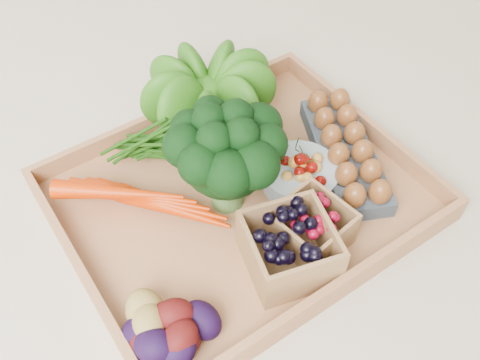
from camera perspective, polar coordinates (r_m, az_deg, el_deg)
ground at (r=0.88m, az=0.00°, el=-2.51°), size 4.00×4.00×0.00m
tray at (r=0.87m, az=0.00°, el=-2.22°), size 0.55×0.45×0.01m
carrots at (r=0.84m, az=-9.82°, el=-2.10°), size 0.21×0.15×0.05m
lettuce at (r=0.93m, az=-3.26°, el=9.69°), size 0.16×0.16×0.16m
broccoli at (r=0.81m, az=-1.43°, el=0.78°), size 0.18×0.18×0.14m
cherry_bowl at (r=0.88m, az=6.40°, el=0.52°), size 0.13×0.13×0.03m
egg_carton at (r=0.92m, az=11.06°, el=2.67°), size 0.19×0.27×0.03m
potatoes at (r=0.71m, az=-8.07°, el=-15.52°), size 0.14×0.14×0.08m
punnet_blackberry at (r=0.77m, az=5.28°, el=-7.25°), size 0.15×0.15×0.08m
punnet_raspberry at (r=0.80m, az=7.60°, el=-5.02°), size 0.11×0.11×0.07m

